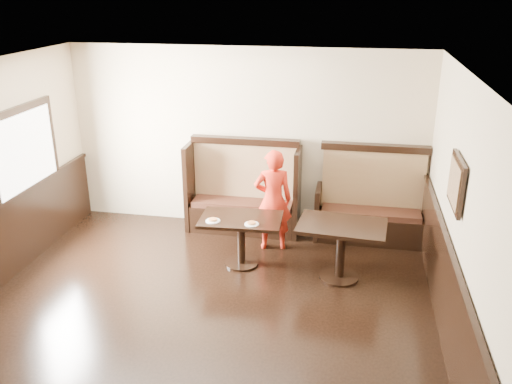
% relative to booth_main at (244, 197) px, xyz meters
% --- Properties ---
extents(ground, '(7.00, 7.00, 0.00)m').
position_rel_booth_main_xyz_m(ground, '(0.00, -3.30, -0.53)').
color(ground, black).
rests_on(ground, ground).
extents(room_shell, '(7.00, 7.00, 7.00)m').
position_rel_booth_main_xyz_m(room_shell, '(-0.30, -3.01, 0.14)').
color(room_shell, tan).
rests_on(room_shell, ground).
extents(booth_main, '(1.75, 0.72, 1.45)m').
position_rel_booth_main_xyz_m(booth_main, '(0.00, 0.00, 0.00)').
color(booth_main, black).
rests_on(booth_main, ground).
extents(booth_neighbor, '(1.65, 0.72, 1.45)m').
position_rel_booth_main_xyz_m(booth_neighbor, '(1.95, -0.00, -0.05)').
color(booth_neighbor, black).
rests_on(booth_neighbor, ground).
extents(table_main, '(1.12, 0.73, 0.70)m').
position_rel_booth_main_xyz_m(table_main, '(0.21, -1.16, 0.01)').
color(table_main, black).
rests_on(table_main, ground).
extents(table_neighbor, '(1.17, 0.82, 0.77)m').
position_rel_booth_main_xyz_m(table_neighbor, '(1.55, -1.29, 0.05)').
color(table_neighbor, black).
rests_on(table_neighbor, ground).
extents(child, '(0.62, 0.48, 1.50)m').
position_rel_booth_main_xyz_m(child, '(0.55, -0.58, 0.22)').
color(child, red).
rests_on(child, ground).
extents(pizza_plate_left, '(0.20, 0.20, 0.04)m').
position_rel_booth_main_xyz_m(pizza_plate_left, '(-0.14, -1.33, 0.18)').
color(pizza_plate_left, white).
rests_on(pizza_plate_left, table_main).
extents(pizza_plate_right, '(0.19, 0.19, 0.03)m').
position_rel_booth_main_xyz_m(pizza_plate_right, '(0.39, -1.34, 0.18)').
color(pizza_plate_right, white).
rests_on(pizza_plate_right, table_main).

